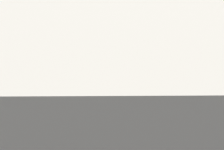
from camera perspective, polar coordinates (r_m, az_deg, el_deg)
name	(u,v)px	position (r m, az deg, el deg)	size (l,w,h in m)	color
ground_plane	(155,74)	(15.00, 7.90, 0.13)	(60.00, 60.00, 0.00)	black
kerb_strip	(169,138)	(11.80, 10.43, -11.31)	(24.00, 3.20, 0.04)	gray
moving_hatchback	(170,50)	(15.04, 10.48, 4.56)	(3.92, 1.74, 2.06)	orange
fire_hydrant	(63,104)	(12.60, -9.01, -5.32)	(0.42, 0.31, 0.80)	gold
pedestrian	(39,102)	(12.41, -13.14, -4.91)	(0.32, 0.55, 1.22)	silver
sign_post	(31,98)	(11.23, -14.55, -4.06)	(0.07, 0.44, 2.40)	#4C4C51
puddle_patch	(141,69)	(15.31, 5.24, 1.12)	(4.12, 4.12, 0.01)	black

